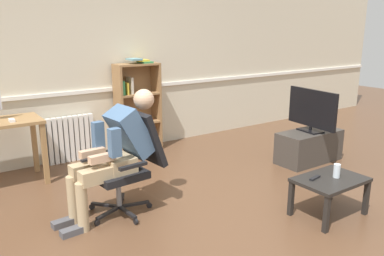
{
  "coord_description": "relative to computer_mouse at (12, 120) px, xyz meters",
  "views": [
    {
      "loc": [
        -2.18,
        -2.53,
        1.77
      ],
      "look_at": [
        0.15,
        0.85,
        0.7
      ],
      "focal_mm": 36.4,
      "sensor_mm": 36.0,
      "label": 1
    }
  ],
  "objects": [
    {
      "name": "ground_plane",
      "position": [
        1.45,
        -2.03,
        -0.77
      ],
      "size": [
        18.0,
        18.0,
        0.0
      ],
      "primitive_type": "plane",
      "color": "brown"
    },
    {
      "name": "back_wall",
      "position": [
        1.45,
        0.62,
        0.58
      ],
      "size": [
        12.0,
        0.13,
        2.7
      ],
      "color": "beige",
      "rests_on": "ground_plane"
    },
    {
      "name": "computer_mouse",
      "position": [
        0.0,
        0.0,
        0.0
      ],
      "size": [
        0.06,
        0.1,
        0.03
      ],
      "primitive_type": "cube",
      "color": "white",
      "rests_on": "computer_desk"
    },
    {
      "name": "bookshelf",
      "position": [
        1.71,
        0.42,
        -0.14
      ],
      "size": [
        0.63,
        0.29,
        1.35
      ],
      "color": "olive",
      "rests_on": "ground_plane"
    },
    {
      "name": "radiator",
      "position": [
        0.75,
        0.51,
        -0.46
      ],
      "size": [
        0.69,
        0.08,
        0.62
      ],
      "color": "white",
      "rests_on": "ground_plane"
    },
    {
      "name": "office_chair",
      "position": [
        0.81,
        -1.28,
        -0.25
      ],
      "size": [
        0.77,
        0.62,
        0.98
      ],
      "rotation": [
        0.0,
        0.0,
        -1.48
      ],
      "color": "black",
      "rests_on": "ground_plane"
    },
    {
      "name": "person_seated",
      "position": [
        0.65,
        -1.29,
        -0.13
      ],
      "size": [
        1.06,
        0.41,
        1.19
      ],
      "rotation": [
        0.0,
        0.0,
        -1.48
      ],
      "color": "tan",
      "rests_on": "ground_plane"
    },
    {
      "name": "tv_stand",
      "position": [
        3.41,
        -1.34,
        -0.56
      ],
      "size": [
        0.92,
        0.42,
        0.42
      ],
      "color": "#3D3833",
      "rests_on": "ground_plane"
    },
    {
      "name": "tv_screen",
      "position": [
        3.41,
        -1.34,
        -0.06
      ],
      "size": [
        0.23,
        0.8,
        0.56
      ],
      "rotation": [
        0.0,
        0.0,
        1.47
      ],
      "color": "black",
      "rests_on": "tv_stand"
    },
    {
      "name": "coffee_table",
      "position": [
        2.31,
        -2.47,
        -0.45
      ],
      "size": [
        0.67,
        0.46,
        0.38
      ],
      "color": "black",
      "rests_on": "ground_plane"
    },
    {
      "name": "drinking_glass",
      "position": [
        2.38,
        -2.48,
        -0.33
      ],
      "size": [
        0.06,
        0.06,
        0.13
      ],
      "primitive_type": "cylinder",
      "color": "silver",
      "rests_on": "coffee_table"
    },
    {
      "name": "spare_remote",
      "position": [
        2.18,
        -2.39,
        -0.39
      ],
      "size": [
        0.15,
        0.06,
        0.02
      ],
      "primitive_type": "cube",
      "rotation": [
        0.0,
        0.0,
        1.75
      ],
      "color": "black",
      "rests_on": "coffee_table"
    }
  ]
}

